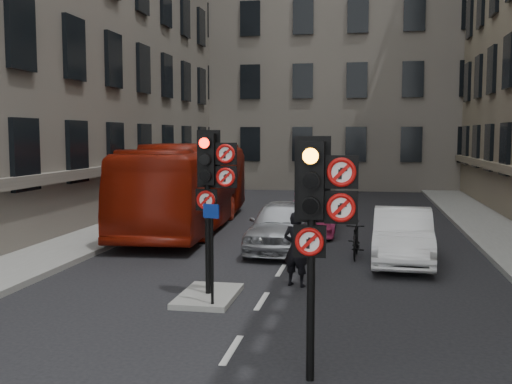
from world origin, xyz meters
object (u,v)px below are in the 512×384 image
(signal_far, at_px, (211,176))
(car_silver, at_px, (282,225))
(car_pink, at_px, (311,214))
(car_white, at_px, (403,236))
(signal_near, at_px, (318,206))
(info_sign, at_px, (212,240))
(motorcycle, at_px, (356,240))
(bus_red, at_px, (189,186))
(motorcyclist, at_px, (296,249))

(signal_far, distance_m, car_silver, 6.18)
(car_pink, bearing_deg, car_white, -59.43)
(signal_near, bearing_deg, info_sign, 126.80)
(car_pink, bearing_deg, motorcycle, -70.36)
(car_white, bearing_deg, signal_near, -99.00)
(bus_red, distance_m, motorcycle, 7.98)
(car_silver, height_order, info_sign, info_sign)
(signal_near, xyz_separation_m, motorcyclist, (-0.91, 5.44, -1.68))
(signal_far, bearing_deg, motorcyclist, 40.37)
(signal_near, height_order, car_silver, signal_near)
(car_silver, bearing_deg, bus_red, 139.20)
(signal_near, bearing_deg, signal_far, 123.02)
(car_silver, bearing_deg, signal_near, -77.66)
(car_white, relative_size, car_pink, 0.99)
(car_pink, height_order, motorcycle, car_pink)
(signal_far, height_order, motorcycle, signal_far)
(motorcycle, distance_m, motorcyclist, 3.87)
(signal_near, relative_size, signal_far, 1.00)
(car_white, distance_m, motorcyclist, 4.19)
(car_silver, bearing_deg, motorcyclist, -76.30)
(car_white, xyz_separation_m, bus_red, (-7.73, 4.97, 0.88))
(signal_far, bearing_deg, signal_near, -56.98)
(car_pink, distance_m, bus_red, 4.81)
(car_white, height_order, motorcycle, car_white)
(signal_far, height_order, motorcyclist, signal_far)
(signal_near, distance_m, car_silver, 10.15)
(info_sign, bearing_deg, signal_far, 122.11)
(motorcycle, bearing_deg, car_white, -13.32)
(car_silver, bearing_deg, car_white, -15.97)
(signal_near, distance_m, info_sign, 4.14)
(car_white, height_order, car_pink, car_white)
(signal_near, distance_m, motorcyclist, 5.77)
(signal_far, relative_size, motorcyclist, 1.99)
(bus_red, bearing_deg, car_pink, -5.25)
(car_pink, distance_m, motorcyclist, 8.07)
(car_white, bearing_deg, car_pink, 124.44)
(signal_far, height_order, bus_red, signal_far)
(signal_far, distance_m, info_sign, 1.50)
(signal_near, bearing_deg, bus_red, 113.69)
(car_white, bearing_deg, info_sign, -124.60)
(car_pink, xyz_separation_m, info_sign, (-1.11, -10.31, 0.79))
(signal_far, bearing_deg, motorcycle, 58.88)
(motorcyclist, height_order, info_sign, info_sign)
(bus_red, height_order, info_sign, bus_red)
(car_silver, xyz_separation_m, motorcycle, (2.28, -0.77, -0.25))
(car_pink, bearing_deg, bus_red, 176.84)
(car_pink, relative_size, info_sign, 2.23)
(info_sign, bearing_deg, motorcycle, 81.51)
(signal_far, height_order, info_sign, signal_far)
(signal_near, distance_m, signal_far, 4.77)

